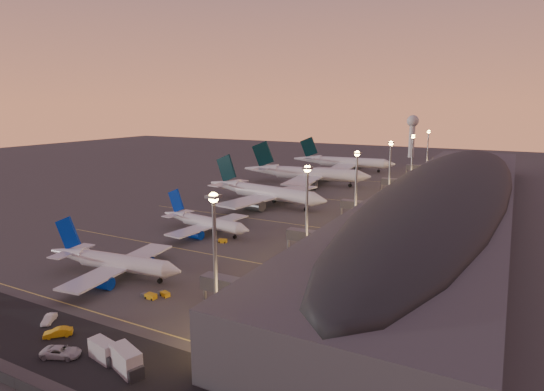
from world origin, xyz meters
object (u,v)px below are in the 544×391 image
Objects in this scene: airliner_wide_far at (343,162)px; baggage_tug_a at (164,294)px; baggage_tug_c at (221,241)px; catering_truck_a at (104,351)px; airliner_narrow_north at (204,222)px; airliner_wide_near at (264,192)px; baggage_tug_b at (149,296)px; airliner_narrow_south at (113,262)px; service_van_d at (58,332)px; radar_tower at (412,129)px; airliner_wide_mid at (305,173)px; catering_truck_b at (127,362)px; service_van_e at (61,352)px; service_van_c at (49,319)px.

airliner_wide_far is 18.55× the size of baggage_tug_a.
catering_truck_a is (19.51, -61.88, 1.03)m from baggage_tug_c.
airliner_narrow_north is 46.31m from airliner_wide_near.
baggage_tug_b is (23.80, -93.19, -4.51)m from airliner_wide_near.
catering_truck_a is (10.46, -21.55, 1.03)m from baggage_tug_b.
service_van_d is at bearing -68.67° from airliner_narrow_south.
airliner_narrow_south is 19.27m from baggage_tug_a.
radar_tower is (18.96, 201.56, 16.87)m from airliner_wide_near.
airliner_wide_mid is (-8.01, 97.84, 2.23)m from airliner_narrow_north.
airliner_wide_mid is at bearing 120.17° from baggage_tug_a.
radar_tower is at bearing 70.09° from airliner_wide_far.
baggage_tug_b reaches higher than baggage_tug_a.
catering_truck_b is 1.13× the size of service_van_e.
airliner_wide_far is 225.93m from catering_truck_a.
radar_tower is at bearing 80.60° from airliner_narrow_south.
radar_tower is 5.33× the size of catering_truck_a.
airliner_narrow_south is 8.73× the size of service_van_c.
radar_tower reaches higher than service_van_d.
airliner_narrow_south is at bearing 162.31° from service_van_d.
baggage_tug_c is 64.89m from catering_truck_a.
baggage_tug_c is at bearing 104.89° from baggage_tug_b.
catering_truck_b is (25.37, -62.63, 1.29)m from baggage_tug_c.
airliner_wide_near is at bearing 128.67° from catering_truck_b.
airliner_narrow_south is 1.18× the size of radar_tower.
baggage_tug_c is at bearing -89.72° from airliner_wide_far.
airliner_wide_far reaches higher than service_van_e.
airliner_narrow_south is 5.28× the size of catering_truck_b.
airliner_wide_near is 16.46× the size of baggage_tug_b.
airliner_wide_mid reaches higher than baggage_tug_b.
catering_truck_b is at bearing 37.40° from service_van_d.
airliner_narrow_north is at bearing -4.78° from service_van_e.
service_van_d reaches higher than baggage_tug_c.
airliner_narrow_north is 65.45m from service_van_c.
radar_tower reaches higher than airliner_wide_far.
catering_truck_b reaches higher than service_van_e.
service_van_e is (8.33, -319.01, -20.99)m from radar_tower.
airliner_wide_mid reaches higher than airliner_wide_near.
airliner_wide_near is 108.01m from airliner_wide_far.
baggage_tug_a is at bearing 120.47° from catering_truck_a.
service_van_d is at bearing -83.69° from baggage_tug_a.
service_van_c is (7.79, -23.14, -2.81)m from airliner_narrow_south.
baggage_tug_a is 0.70× the size of service_van_d.
service_van_e is at bearing -63.02° from airliner_narrow_south.
airliner_wide_near is 122.30m from catering_truck_b.
airliner_wide_far reaches higher than baggage_tug_c.
radar_tower reaches higher than baggage_tug_c.
catering_truck_b is (44.46, -167.19, -3.82)m from airliner_wide_mid.
service_van_c is at bearing -91.43° from airliner_wide_far.
service_van_e is (20.26, -30.01, -2.64)m from airliner_narrow_south.
catering_truck_a is 0.95× the size of service_van_e.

